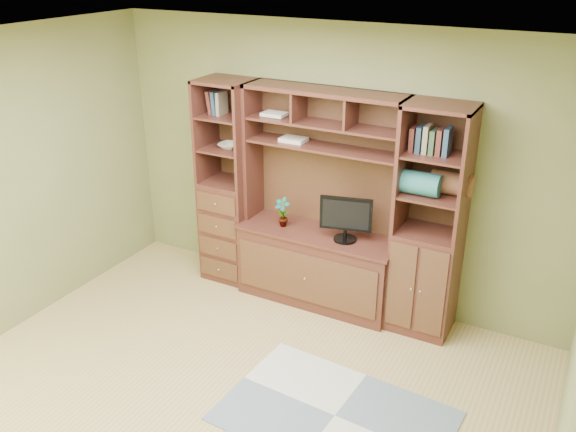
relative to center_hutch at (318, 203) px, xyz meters
The scene contains 11 objects.
room 1.76m from the center_hutch, 88.95° to the right, with size 4.60×4.10×2.64m.
center_hutch is the anchor object (origin of this frame).
left_tower 1.00m from the center_hutch, behind, with size 0.50×0.45×2.05m, color #4C241A.
right_tower 1.03m from the center_hutch, ahead, with size 0.55×0.45×2.05m, color #4C241A.
rug 1.92m from the center_hutch, 59.44° to the right, with size 1.63×1.09×0.01m, color #9EA4A4.
monitor 0.29m from the center_hutch, ahead, with size 0.47×0.21×0.57m, color black.
orchid 0.39m from the center_hutch, behind, with size 0.15×0.10×0.29m, color #9A5034.
magazines 0.62m from the center_hutch, 163.50° to the left, with size 0.23×0.17×0.04m, color beige.
bowl 1.05m from the center_hutch, behind, with size 0.20×0.20×0.05m, color silver.
blanket_teal 0.99m from the center_hutch, ahead, with size 0.34×0.20×0.20m, color #2B726F.
blanket_red 1.21m from the center_hutch, ahead, with size 0.34×0.19×0.19m, color brown.
Camera 1 is at (2.14, -2.91, 3.18)m, focal length 38.00 mm.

